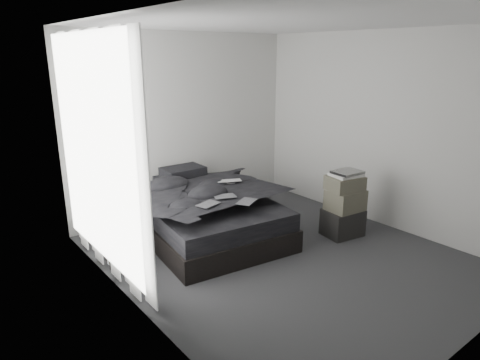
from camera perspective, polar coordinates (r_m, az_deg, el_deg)
floor at (r=5.15m, az=5.61°, el=-10.04°), size 3.60×4.20×0.01m
ceiling at (r=4.62m, az=6.57°, el=20.20°), size 3.60×4.20×0.01m
wall_back at (r=6.36m, az=-7.34°, el=7.39°), size 3.60×0.01×2.60m
wall_left at (r=3.72m, az=-14.25°, el=0.47°), size 0.01×4.20×2.60m
wall_right at (r=6.09m, az=18.37°, el=6.28°), size 0.01×4.20×2.60m
window_left at (r=4.53m, az=-18.81°, el=3.58°), size 0.02×2.00×2.30m
curtain_left at (r=4.56m, az=-18.14°, el=2.82°), size 0.06×2.12×2.48m
bed at (r=5.60m, az=-4.41°, el=-6.19°), size 1.78×2.20×0.27m
mattress at (r=5.51m, az=-4.46°, el=-3.83°), size 1.71×2.13×0.22m
duvet at (r=5.40m, az=-4.28°, el=-1.74°), size 1.70×1.90×0.24m
pillow_lower at (r=6.12m, az=-8.23°, el=-0.14°), size 0.66×0.49×0.14m
pillow_upper at (r=6.09m, az=-7.61°, el=1.11°), size 0.58×0.41×0.13m
laptop at (r=5.61m, az=-1.37°, el=0.41°), size 0.38×0.33×0.03m
comic_a at (r=4.84m, az=-4.27°, el=-2.40°), size 0.29×0.23×0.01m
comic_b at (r=5.09m, az=-2.06°, el=-1.33°), size 0.30×0.24×0.01m
comic_c at (r=4.91m, az=0.91°, el=-1.93°), size 0.30×0.27×0.01m
side_stand at (r=5.03m, az=-15.76°, el=-6.75°), size 0.47×0.47×0.72m
papers at (r=4.90m, az=-15.95°, el=-2.81°), size 0.29×0.22×0.01m
floor_books at (r=5.19m, az=-16.37°, el=-9.72°), size 0.17×0.20×0.12m
box_lower at (r=5.77m, az=13.51°, el=-5.50°), size 0.53×0.45×0.35m
box_mid at (r=5.67m, az=13.87°, el=-2.61°), size 0.48×0.39×0.27m
box_upper at (r=5.59m, az=13.80°, el=-0.42°), size 0.49×0.42×0.19m
art_book_white at (r=5.57m, az=13.95°, el=0.69°), size 0.40×0.34×0.04m
art_book_snake at (r=5.56m, az=14.13°, el=1.02°), size 0.37×0.30×0.03m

